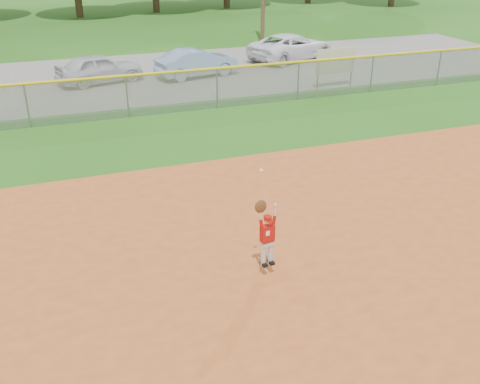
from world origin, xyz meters
name	(u,v)px	position (x,y,z in m)	size (l,w,h in m)	color
ground	(210,261)	(0.00, 0.00, 0.00)	(120.00, 120.00, 0.00)	#265F15
clay_infield	(267,362)	(0.00, -3.00, 0.02)	(24.00, 16.00, 0.04)	#B75321
parking_strip	(108,79)	(0.00, 16.00, 0.01)	(44.00, 10.00, 0.03)	slate
car_white_a	(99,68)	(-0.38, 15.30, 0.66)	(1.50, 3.73, 1.27)	silver
car_blue	(197,63)	(3.96, 14.99, 0.66)	(1.32, 3.80, 1.25)	#7B9CB8
car_white_b	(291,47)	(9.53, 16.87, 0.70)	(2.21, 4.79, 1.33)	white
sponsor_sign	(336,62)	(8.94, 11.17, 1.10)	(1.87, 0.15, 1.66)	gray
outfield_fence	(127,93)	(0.00, 10.00, 0.88)	(40.06, 0.10, 1.55)	gray
ballplayer	(266,233)	(0.86, -0.83, 0.95)	(0.46, 0.21, 2.00)	silver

